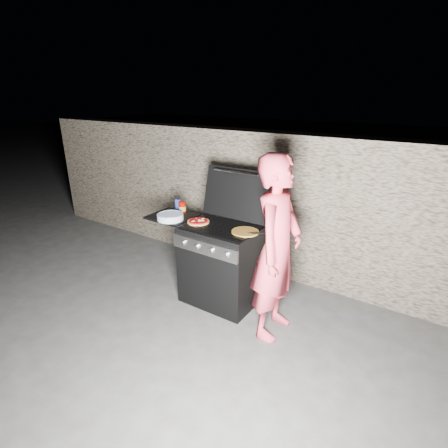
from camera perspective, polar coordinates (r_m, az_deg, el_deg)
The scene contains 10 objects.
ground at distance 4.12m, azimuth -0.59°, elevation -12.30°, with size 50.00×50.00×0.00m, color #393735.
stone_wall at distance 4.56m, azimuth 6.79°, elevation 3.48°, with size 8.00×0.35×1.80m, color gray.
gas_grill at distance 4.02m, azimuth -3.59°, elevation -5.75°, with size 1.34×0.79×0.91m, color black, non-canonical shape.
pizza_topped at distance 3.82m, azimuth -4.21°, elevation 0.45°, with size 0.24×0.24×0.03m, color #CE813C, non-canonical shape.
pizza_plain at distance 3.55m, azimuth 3.48°, elevation -1.27°, with size 0.28×0.28×0.01m, color gold.
sauce_jar at distance 4.18m, azimuth -6.82°, elevation 2.79°, with size 0.08×0.08×0.13m, color #8C0A00.
blue_carton at distance 4.26m, azimuth -7.52°, elevation 3.14°, with size 0.06×0.04×0.13m, color #2C3AB8.
plate_stack at distance 3.95m, azimuth -8.77°, elevation 1.18°, with size 0.29×0.29×0.07m, color white.
person at distance 3.27m, azimuth 8.64°, elevation -4.08°, with size 0.65×0.42×1.77m, color #DB3E4F.
tongs at distance 3.42m, azimuth 6.94°, elevation -1.52°, with size 0.01×0.01×0.47m, color black.
Camera 1 is at (1.93, -2.85, 2.26)m, focal length 28.00 mm.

